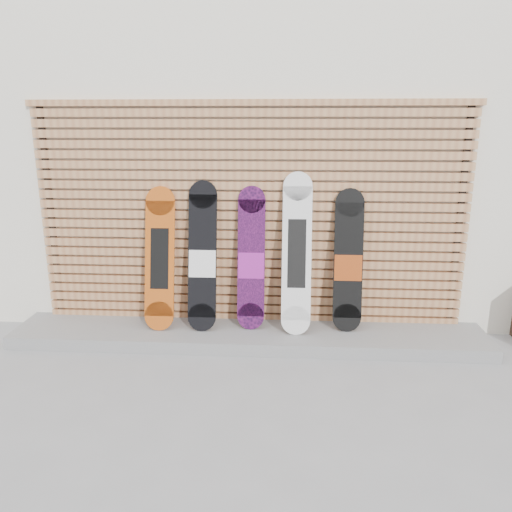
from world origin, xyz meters
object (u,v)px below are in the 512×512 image
object	(u,v)px
snowboard_1	(202,257)
snowboard_3	(297,254)
snowboard_0	(160,259)
snowboard_2	(251,259)
snowboard_4	(348,262)

from	to	relation	value
snowboard_1	snowboard_3	world-z (taller)	snowboard_3
snowboard_3	snowboard_0	bearing A→B (deg)	179.63
snowboard_2	snowboard_4	distance (m)	0.93
snowboard_1	snowboard_0	bearing A→B (deg)	-179.66
snowboard_1	snowboard_2	distance (m)	0.47
snowboard_2	snowboard_4	bearing A→B (deg)	0.19
snowboard_1	snowboard_2	world-z (taller)	snowboard_1
snowboard_0	snowboard_4	bearing A→B (deg)	1.36
snowboard_0	snowboard_1	world-z (taller)	snowboard_1
snowboard_2	snowboard_3	bearing A→B (deg)	-6.35
snowboard_1	snowboard_3	distance (m)	0.91
snowboard_2	snowboard_3	distance (m)	0.45
snowboard_2	snowboard_4	world-z (taller)	snowboard_2
snowboard_1	snowboard_3	size ratio (longest dim) A/B	0.94
snowboard_3	snowboard_1	bearing A→B (deg)	179.30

